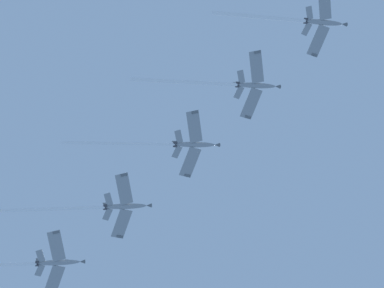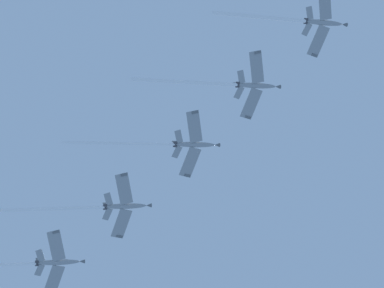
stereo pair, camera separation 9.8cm
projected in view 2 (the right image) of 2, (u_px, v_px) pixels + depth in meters
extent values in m
ellipsoid|color=gray|center=(324.00, 23.00, 173.46)|extent=(11.96, 3.66, 4.88)
cone|color=#595E60|center=(344.00, 25.00, 175.59)|extent=(2.07, 1.51, 1.62)
ellipsoid|color=black|center=(329.00, 23.00, 174.67)|extent=(3.07, 1.50, 1.70)
cube|color=gray|center=(318.00, 41.00, 174.66)|extent=(4.09, 9.21, 1.27)
cube|color=#595E60|center=(315.00, 55.00, 175.88)|extent=(1.80, 0.82, 0.65)
cube|color=gray|center=(325.00, 3.00, 171.56)|extent=(6.87, 9.64, 1.27)
cube|color=gray|center=(307.00, 29.00, 172.53)|extent=(2.24, 3.81, 0.69)
cube|color=gray|center=(310.00, 13.00, 171.20)|extent=(3.25, 4.01, 0.69)
cube|color=#595E60|center=(307.00, 21.00, 173.19)|extent=(3.11, 0.73, 3.39)
cylinder|color=#38383D|center=(306.00, 23.00, 171.66)|extent=(1.32, 1.00, 1.06)
cylinder|color=#38383D|center=(306.00, 19.00, 171.39)|extent=(1.32, 1.00, 1.06)
cylinder|color=white|center=(260.00, 17.00, 167.05)|extent=(26.57, 5.78, 9.31)
ellipsoid|color=gray|center=(256.00, 86.00, 173.17)|extent=(11.96, 3.68, 4.85)
cone|color=#595E60|center=(278.00, 87.00, 175.29)|extent=(2.07, 1.51, 1.62)
ellipsoid|color=black|center=(262.00, 85.00, 174.38)|extent=(3.07, 1.51, 1.69)
cube|color=gray|center=(251.00, 104.00, 174.38)|extent=(4.09, 9.21, 1.26)
cube|color=#595E60|center=(248.00, 117.00, 175.59)|extent=(1.80, 0.81, 0.65)
cube|color=gray|center=(257.00, 67.00, 171.28)|extent=(6.88, 9.64, 1.26)
cube|color=#595E60|center=(258.00, 52.00, 170.09)|extent=(1.89, 1.36, 0.65)
cube|color=gray|center=(239.00, 93.00, 172.26)|extent=(2.24, 3.81, 0.69)
cube|color=gray|center=(241.00, 77.00, 170.93)|extent=(3.26, 4.01, 0.69)
cube|color=#595E60|center=(239.00, 84.00, 172.92)|extent=(3.10, 0.73, 3.39)
cylinder|color=#38383D|center=(237.00, 86.00, 171.38)|extent=(1.32, 1.00, 1.06)
cylinder|color=#38383D|center=(238.00, 83.00, 171.12)|extent=(1.32, 1.00, 1.06)
cylinder|color=white|center=(185.00, 82.00, 166.41)|extent=(28.93, 6.18, 9.94)
ellipsoid|color=gray|center=(195.00, 145.00, 172.37)|extent=(11.97, 3.69, 4.82)
cone|color=#595E60|center=(217.00, 145.00, 174.46)|extent=(2.07, 1.52, 1.62)
ellipsoid|color=black|center=(201.00, 144.00, 173.57)|extent=(3.07, 1.51, 1.68)
cube|color=gray|center=(190.00, 162.00, 173.58)|extent=(4.08, 9.21, 1.25)
cube|color=#595E60|center=(187.00, 176.00, 174.79)|extent=(1.80, 0.81, 0.64)
cube|color=gray|center=(194.00, 127.00, 170.48)|extent=(6.89, 9.64, 1.25)
cube|color=#595E60|center=(195.00, 112.00, 169.29)|extent=(1.89, 1.36, 0.64)
cube|color=gray|center=(177.00, 152.00, 171.47)|extent=(2.24, 3.81, 0.68)
cube|color=gray|center=(179.00, 136.00, 170.14)|extent=(3.26, 4.01, 0.68)
cube|color=#595E60|center=(177.00, 143.00, 172.13)|extent=(3.10, 0.73, 3.38)
cylinder|color=#38383D|center=(175.00, 146.00, 170.59)|extent=(1.31, 1.00, 1.06)
cylinder|color=#38383D|center=(175.00, 143.00, 170.33)|extent=(1.31, 1.00, 1.06)
cylinder|color=white|center=(120.00, 143.00, 165.55)|extent=(29.53, 6.08, 9.85)
ellipsoid|color=gray|center=(125.00, 206.00, 171.69)|extent=(11.93, 3.85, 4.94)
cone|color=#595E60|center=(149.00, 205.00, 173.83)|extent=(2.08, 1.54, 1.63)
ellipsoid|color=black|center=(132.00, 205.00, 172.90)|extent=(3.08, 1.55, 1.71)
cube|color=gray|center=(122.00, 224.00, 172.90)|extent=(3.94, 9.17, 1.28)
cube|color=#595E60|center=(119.00, 237.00, 174.11)|extent=(1.78, 0.79, 0.66)
cube|color=gray|center=(124.00, 189.00, 169.79)|extent=(6.98, 9.63, 1.28)
cube|color=#595E60|center=(124.00, 175.00, 168.60)|extent=(1.88, 1.38, 0.66)
cube|color=gray|center=(107.00, 214.00, 170.77)|extent=(2.18, 3.79, 0.70)
cube|color=gray|center=(108.00, 199.00, 169.43)|extent=(3.29, 4.00, 0.70)
cube|color=#595E60|center=(108.00, 205.00, 171.42)|extent=(3.11, 0.78, 3.40)
cylinder|color=#38383D|center=(105.00, 208.00, 169.88)|extent=(1.33, 1.02, 1.07)
cylinder|color=#38383D|center=(105.00, 205.00, 169.62)|extent=(1.33, 1.02, 1.07)
cylinder|color=white|center=(54.00, 209.00, 165.31)|extent=(26.14, 5.96, 9.20)
ellipsoid|color=gray|center=(58.00, 262.00, 172.34)|extent=(11.98, 3.66, 4.76)
cone|color=#595E60|center=(82.00, 261.00, 174.41)|extent=(2.06, 1.51, 1.61)
ellipsoid|color=black|center=(65.00, 261.00, 173.54)|extent=(3.07, 1.50, 1.67)
cube|color=gray|center=(54.00, 279.00, 173.56)|extent=(4.11, 9.22, 1.23)
cube|color=gray|center=(56.00, 246.00, 170.46)|extent=(6.88, 9.65, 1.23)
cube|color=#595E60|center=(56.00, 232.00, 169.27)|extent=(1.89, 1.36, 0.63)
cube|color=gray|center=(39.00, 270.00, 171.47)|extent=(2.25, 3.81, 0.67)
cube|color=gray|center=(40.00, 256.00, 170.14)|extent=(3.26, 4.01, 0.67)
cube|color=#595E60|center=(40.00, 261.00, 172.13)|extent=(3.09, 0.72, 3.37)
cylinder|color=#38383D|center=(37.00, 265.00, 170.60)|extent=(1.31, 1.00, 1.05)
cylinder|color=#38383D|center=(37.00, 262.00, 170.33)|extent=(1.31, 1.00, 1.05)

